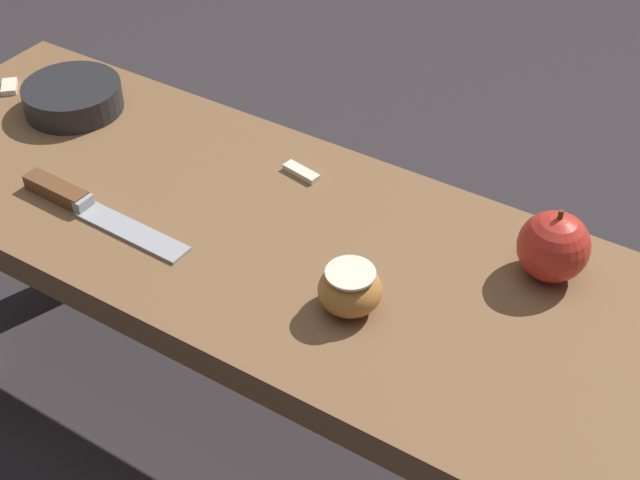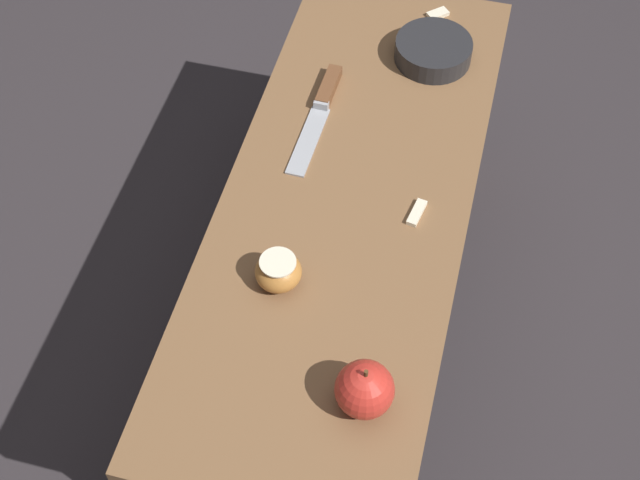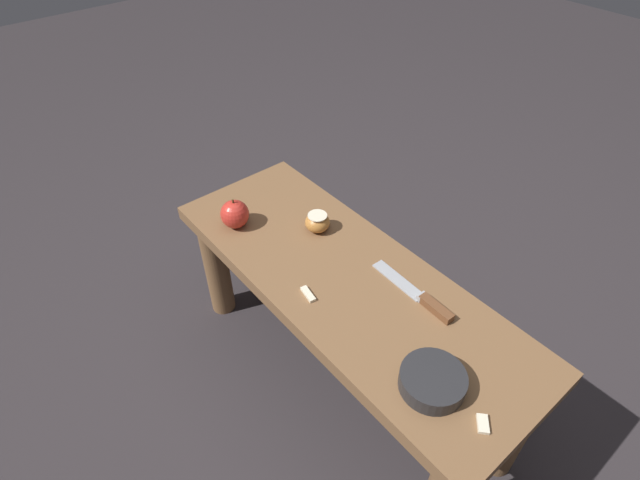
{
  "view_description": "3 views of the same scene",
  "coord_description": "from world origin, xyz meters",
  "px_view_note": "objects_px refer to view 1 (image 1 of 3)",
  "views": [
    {
      "loc": [
        0.52,
        -0.65,
        1.11
      ],
      "look_at": [
        0.12,
        -0.01,
        0.46
      ],
      "focal_mm": 50.0,
      "sensor_mm": 36.0,
      "label": 1
    },
    {
      "loc": [
        0.88,
        0.18,
        1.53
      ],
      "look_at": [
        0.12,
        -0.01,
        0.46
      ],
      "focal_mm": 50.0,
      "sensor_mm": 36.0,
      "label": 2
    },
    {
      "loc": [
        -0.63,
        0.61,
        1.34
      ],
      "look_at": [
        0.12,
        -0.01,
        0.46
      ],
      "focal_mm": 28.0,
      "sensor_mm": 36.0,
      "label": 3
    }
  ],
  "objects_px": {
    "apple_whole": "(553,246)",
    "wooden_bench": "(245,279)",
    "knife": "(80,203)",
    "apple_cut": "(350,289)",
    "bowl": "(73,97)"
  },
  "relations": [
    {
      "from": "bowl",
      "to": "apple_cut",
      "type": "bearing_deg",
      "value": -14.24
    },
    {
      "from": "wooden_bench",
      "to": "knife",
      "type": "xyz_separation_m",
      "value": [
        -0.18,
        -0.09,
        0.11
      ]
    },
    {
      "from": "wooden_bench",
      "to": "apple_whole",
      "type": "height_order",
      "value": "apple_whole"
    },
    {
      "from": "knife",
      "to": "apple_whole",
      "type": "distance_m",
      "value": 0.56
    },
    {
      "from": "knife",
      "to": "apple_cut",
      "type": "distance_m",
      "value": 0.37
    },
    {
      "from": "apple_whole",
      "to": "bowl",
      "type": "bearing_deg",
      "value": -177.56
    },
    {
      "from": "apple_whole",
      "to": "wooden_bench",
      "type": "bearing_deg",
      "value": -163.45
    },
    {
      "from": "apple_whole",
      "to": "bowl",
      "type": "distance_m",
      "value": 0.69
    },
    {
      "from": "wooden_bench",
      "to": "apple_cut",
      "type": "distance_m",
      "value": 0.23
    },
    {
      "from": "wooden_bench",
      "to": "apple_whole",
      "type": "distance_m",
      "value": 0.39
    },
    {
      "from": "knife",
      "to": "bowl",
      "type": "height_order",
      "value": "bowl"
    },
    {
      "from": "wooden_bench",
      "to": "apple_cut",
      "type": "height_order",
      "value": "apple_cut"
    },
    {
      "from": "bowl",
      "to": "knife",
      "type": "bearing_deg",
      "value": -44.44
    },
    {
      "from": "wooden_bench",
      "to": "apple_cut",
      "type": "xyz_separation_m",
      "value": [
        0.19,
        -0.06,
        0.13
      ]
    },
    {
      "from": "wooden_bench",
      "to": "apple_whole",
      "type": "bearing_deg",
      "value": 16.55
    }
  ]
}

